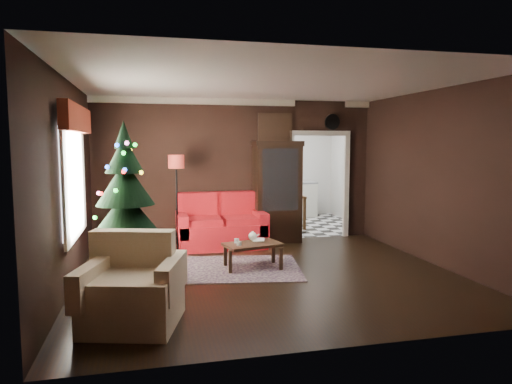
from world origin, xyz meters
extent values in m
plane|color=black|center=(0.00, 0.00, 0.00)|extent=(5.50, 5.50, 0.00)
plane|color=white|center=(0.00, 0.00, 2.80)|extent=(5.50, 5.50, 0.00)
plane|color=black|center=(0.00, 2.50, 1.40)|extent=(5.50, 0.00, 5.50)
plane|color=black|center=(0.00, -2.50, 1.40)|extent=(5.50, 0.00, 5.50)
plane|color=black|center=(-2.75, 0.00, 1.40)|extent=(0.00, 5.50, 5.50)
plane|color=black|center=(2.75, 0.00, 1.40)|extent=(0.00, 5.50, 5.50)
cube|color=white|center=(-2.71, 0.20, 1.45)|extent=(0.05, 1.60, 1.40)
cube|color=maroon|center=(-2.63, 0.20, 2.27)|extent=(0.12, 2.10, 0.35)
plane|color=white|center=(1.70, 4.00, 0.00)|extent=(3.00, 3.00, 0.00)
cube|color=white|center=(1.70, 5.45, 1.70)|extent=(0.70, 0.06, 0.70)
cube|color=#46293C|center=(-0.51, 0.51, 0.01)|extent=(2.39, 1.91, 0.01)
cylinder|color=white|center=(-0.39, 0.54, 0.43)|extent=(0.10, 0.10, 0.07)
cylinder|color=silver|center=(-0.40, 0.33, 0.43)|extent=(0.09, 0.09, 0.06)
imported|color=tan|center=(-0.11, 0.66, 0.52)|extent=(0.18, 0.07, 0.25)
cylinder|color=white|center=(1.95, 2.45, 2.38)|extent=(0.32, 0.32, 0.06)
cube|color=tan|center=(0.75, 2.46, 2.25)|extent=(0.62, 0.05, 0.52)
cube|color=white|center=(1.70, 5.20, 0.45)|extent=(1.80, 0.60, 0.90)
camera|label=1|loc=(-1.71, -6.43, 1.94)|focal=32.40mm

